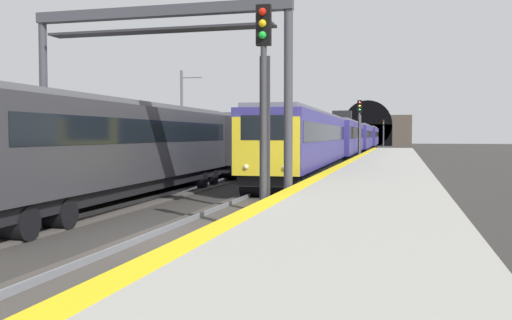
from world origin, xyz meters
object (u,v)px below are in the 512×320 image
at_px(overhead_signal_gantry, 159,56).
at_px(railway_signal_mid, 359,126).
at_px(railway_signal_near, 264,99).
at_px(catenary_mast_near, 182,118).
at_px(train_adjacent_platform, 207,142).
at_px(train_main_approaching, 351,138).
at_px(railway_signal_far, 383,131).

bearing_deg(overhead_signal_gantry, railway_signal_mid, -7.91).
height_order(railway_signal_near, catenary_mast_near, catenary_mast_near).
bearing_deg(train_adjacent_platform, railway_signal_mid, 158.88).
relative_size(train_adjacent_platform, railway_signal_mid, 6.75).
bearing_deg(railway_signal_near, train_main_approaching, -177.80).
bearing_deg(train_adjacent_platform, overhead_signal_gantry, 10.19).
distance_m(train_adjacent_platform, overhead_signal_gantry, 12.58).
bearing_deg(train_main_approaching, railway_signal_mid, 6.74).
bearing_deg(train_main_approaching, railway_signal_near, 1.28).
xyz_separation_m(railway_signal_far, catenary_mast_near, (-70.03, 13.84, 0.66)).
relative_size(overhead_signal_gantry, catenary_mast_near, 1.15).
distance_m(railway_signal_near, railway_signal_mid, 34.43).
distance_m(train_main_approaching, train_adjacent_platform, 33.55).
relative_size(train_adjacent_platform, overhead_signal_gantry, 4.14).
distance_m(train_main_approaching, overhead_signal_gantry, 45.29).
relative_size(railway_signal_far, overhead_signal_gantry, 0.62).
distance_m(train_adjacent_platform, railway_signal_mid, 20.60).
xyz_separation_m(train_adjacent_platform, catenary_mast_near, (13.69, 6.98, 1.78)).
xyz_separation_m(railway_signal_near, overhead_signal_gantry, (3.09, 4.36, 1.67)).
xyz_separation_m(train_adjacent_platform, railway_signal_near, (-15.04, -6.86, 1.36)).
bearing_deg(railway_signal_far, overhead_signal_gantry, -2.61).
height_order(train_main_approaching, railway_signal_mid, railway_signal_mid).
distance_m(railway_signal_near, overhead_signal_gantry, 5.60).
xyz_separation_m(train_main_approaching, railway_signal_near, (-48.22, -1.85, 1.33)).
xyz_separation_m(train_main_approaching, railway_signal_far, (50.53, -1.85, 1.09)).
distance_m(railway_signal_mid, catenary_mast_near, 14.98).
distance_m(train_main_approaching, railway_signal_mid, 13.95).
relative_size(railway_signal_mid, railway_signal_far, 1.00).
distance_m(railway_signal_far, overhead_signal_gantry, 95.78).
relative_size(railway_signal_mid, overhead_signal_gantry, 0.61).
relative_size(railway_signal_mid, catenary_mast_near, 0.71).
distance_m(train_adjacent_platform, railway_signal_far, 84.00).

